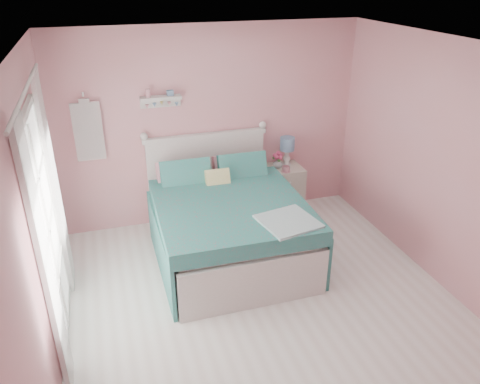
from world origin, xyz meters
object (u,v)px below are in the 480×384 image
bed (227,224)px  table_lamp (287,146)px  vase (278,163)px  nightstand (283,190)px  teacup (286,169)px

bed → table_lamp: 1.53m
table_lamp → vase: table_lamp is taller
nightstand → vase: (-0.09, 0.01, 0.42)m
nightstand → teacup: 0.42m
table_lamp → vase: size_ratio=2.96×
nightstand → vase: bearing=173.3°
bed → vase: (0.96, 0.82, 0.36)m
bed → teacup: bearing=33.9°
vase → bed: bearing=-139.5°
teacup → nightstand: bearing=75.8°
bed → teacup: bed is taller
bed → vase: bed is taller
bed → table_lamp: (1.12, 0.88, 0.57)m
vase → table_lamp: bearing=22.2°
bed → teacup: (1.01, 0.65, 0.33)m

